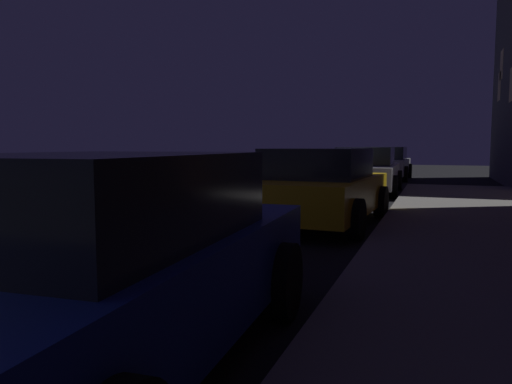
% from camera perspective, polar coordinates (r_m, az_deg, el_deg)
% --- Properties ---
extents(car_blue, '(2.21, 4.17, 1.43)m').
position_cam_1_polar(car_blue, '(3.34, -17.99, -8.01)').
color(car_blue, navy).
rests_on(car_blue, ground).
extents(car_yellow_cab, '(2.29, 4.14, 1.43)m').
position_cam_1_polar(car_yellow_cab, '(9.15, 7.42, 0.59)').
color(car_yellow_cab, gold).
rests_on(car_yellow_cab, ground).
extents(car_white, '(2.14, 4.54, 1.43)m').
position_cam_1_polar(car_white, '(15.54, 12.80, 2.46)').
color(car_white, silver).
rests_on(car_white, ground).
extents(car_silver, '(2.06, 4.60, 1.43)m').
position_cam_1_polar(car_silver, '(22.13, 15.07, 3.28)').
color(car_silver, '#B7B7BF').
rests_on(car_silver, ground).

